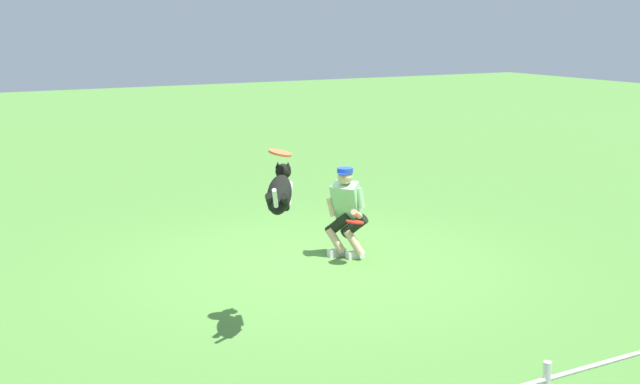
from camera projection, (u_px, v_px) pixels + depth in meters
ground_plane at (319, 264)px, 10.83m from camera, size 60.00×60.00×0.00m
person at (346, 209)px, 11.02m from camera, size 0.56×0.71×1.29m
dog at (280, 192)px, 8.07m from camera, size 0.61×0.93×0.50m
frisbee_flying at (280, 153)px, 8.17m from camera, size 0.29×0.29×0.09m
frisbee_held at (355, 222)px, 10.68m from camera, size 0.34×0.34×0.07m
fence at (639, 380)px, 6.18m from camera, size 13.97×0.06×0.90m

